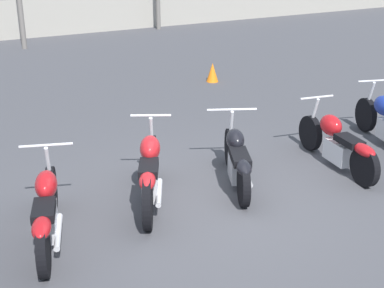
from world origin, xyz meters
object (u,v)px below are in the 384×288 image
at_px(motorcycle_slot_2, 150,172).
at_px(traffic_cone_near, 212,72).
at_px(motorcycle_slot_1, 47,210).
at_px(motorcycle_slot_4, 338,143).
at_px(motorcycle_slot_3, 237,159).

xyz_separation_m(motorcycle_slot_2, traffic_cone_near, (4.11, 5.03, -0.22)).
bearing_deg(motorcycle_slot_1, motorcycle_slot_2, 30.07).
bearing_deg(motorcycle_slot_4, motorcycle_slot_3, -177.48).
height_order(motorcycle_slot_2, motorcycle_slot_3, motorcycle_slot_2).
relative_size(motorcycle_slot_2, traffic_cone_near, 4.01).
bearing_deg(motorcycle_slot_1, motorcycle_slot_3, 22.86).
relative_size(motorcycle_slot_3, traffic_cone_near, 3.86).
height_order(motorcycle_slot_3, traffic_cone_near, motorcycle_slot_3).
distance_m(motorcycle_slot_2, motorcycle_slot_4, 3.01).
bearing_deg(motorcycle_slot_2, motorcycle_slot_4, 21.61).
xyz_separation_m(motorcycle_slot_4, traffic_cone_near, (1.12, 5.39, -0.17)).
height_order(motorcycle_slot_1, motorcycle_slot_2, motorcycle_slot_2).
bearing_deg(motorcycle_slot_2, motorcycle_slot_3, 23.72).
bearing_deg(motorcycle_slot_2, traffic_cone_near, 79.10).
height_order(motorcycle_slot_4, traffic_cone_near, motorcycle_slot_4).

